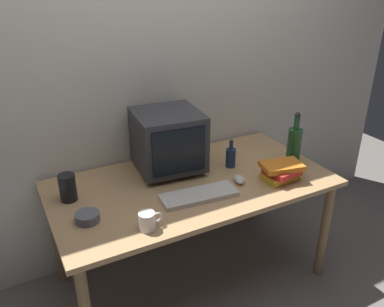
{
  "coord_description": "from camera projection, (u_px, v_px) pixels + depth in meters",
  "views": [
    {
      "loc": [
        -0.94,
        -1.79,
        1.84
      ],
      "look_at": [
        0.0,
        0.0,
        0.89
      ],
      "focal_mm": 37.12,
      "sensor_mm": 36.0,
      "label": 1
    }
  ],
  "objects": [
    {
      "name": "ground_plane",
      "position": [
        192.0,
        275.0,
        2.61
      ],
      "size": [
        6.0,
        6.0,
        0.0
      ],
      "primitive_type": "plane",
      "color": "slate"
    },
    {
      "name": "back_wall",
      "position": [
        156.0,
        72.0,
        2.47
      ],
      "size": [
        4.0,
        0.08,
        2.5
      ],
      "primitive_type": "cube",
      "color": "silver",
      "rests_on": "ground"
    },
    {
      "name": "desk",
      "position": [
        192.0,
        193.0,
        2.34
      ],
      "size": [
        1.62,
        0.85,
        0.71
      ],
      "color": "tan",
      "rests_on": "ground"
    },
    {
      "name": "crt_monitor",
      "position": [
        168.0,
        140.0,
        2.37
      ],
      "size": [
        0.42,
        0.42,
        0.37
      ],
      "color": "#333338",
      "rests_on": "desk"
    },
    {
      "name": "keyboard",
      "position": [
        199.0,
        195.0,
        2.15
      ],
      "size": [
        0.43,
        0.19,
        0.02
      ],
      "primitive_type": "cube",
      "rotation": [
        0.0,
        0.0,
        -0.09
      ],
      "color": "beige",
      "rests_on": "desk"
    },
    {
      "name": "computer_mouse",
      "position": [
        239.0,
        179.0,
        2.3
      ],
      "size": [
        0.09,
        0.12,
        0.04
      ],
      "primitive_type": "ellipsoid",
      "rotation": [
        0.0,
        0.0,
        -0.38
      ],
      "color": "beige",
      "rests_on": "desk"
    },
    {
      "name": "bottle_tall",
      "position": [
        294.0,
        145.0,
        2.47
      ],
      "size": [
        0.09,
        0.09,
        0.34
      ],
      "color": "#1E4C23",
      "rests_on": "desk"
    },
    {
      "name": "bottle_short",
      "position": [
        231.0,
        157.0,
        2.46
      ],
      "size": [
        0.06,
        0.06,
        0.18
      ],
      "color": "navy",
      "rests_on": "desk"
    },
    {
      "name": "book_stack",
      "position": [
        281.0,
        171.0,
        2.31
      ],
      "size": [
        0.26,
        0.19,
        0.11
      ],
      "color": "gold",
      "rests_on": "desk"
    },
    {
      "name": "mug",
      "position": [
        148.0,
        221.0,
        1.87
      ],
      "size": [
        0.12,
        0.08,
        0.09
      ],
      "color": "white",
      "rests_on": "desk"
    },
    {
      "name": "cd_spindle",
      "position": [
        87.0,
        217.0,
        1.94
      ],
      "size": [
        0.12,
        0.12,
        0.04
      ],
      "primitive_type": "cylinder",
      "color": "#595B66",
      "rests_on": "desk"
    },
    {
      "name": "metal_canister",
      "position": [
        68.0,
        188.0,
        2.1
      ],
      "size": [
        0.09,
        0.09,
        0.15
      ],
      "primitive_type": "cylinder",
      "color": "black",
      "rests_on": "desk"
    }
  ]
}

